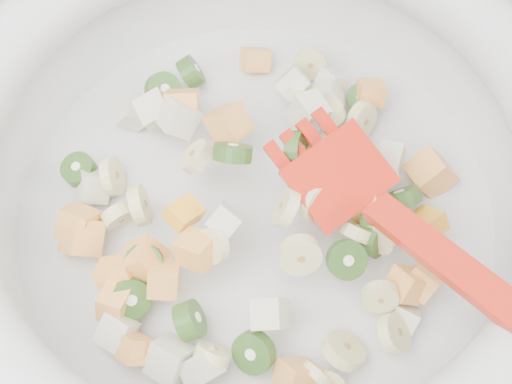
# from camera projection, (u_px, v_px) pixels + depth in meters

# --- Properties ---
(counter) EXTENTS (2.00, 0.60, 0.90)m
(counter) POSITION_uv_depth(u_px,v_px,m) (372.00, 378.00, 0.96)
(counter) COLOR #95959A
(counter) RESTS_ON ground
(mixing_bowl) EXTENTS (0.42, 0.42, 0.14)m
(mixing_bowl) POSITION_uv_depth(u_px,v_px,m) (256.00, 182.00, 0.50)
(mixing_bowl) COLOR beige
(mixing_bowl) RESTS_ON counter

